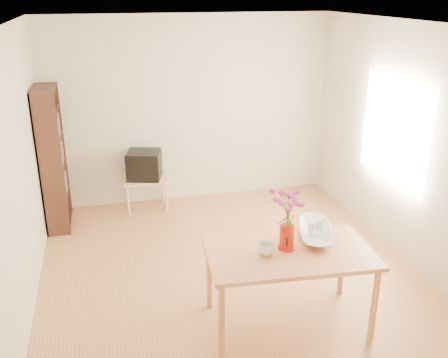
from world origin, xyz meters
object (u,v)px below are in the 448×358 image
object	(u,v)px
table	(289,259)
television	(144,164)
bowl	(316,215)
mug	(266,249)
pitcher	(287,238)

from	to	relation	value
table	television	size ratio (longest dim) A/B	2.88
bowl	mug	bearing A→B (deg)	-157.59
table	bowl	bearing A→B (deg)	37.92
table	pitcher	size ratio (longest dim) A/B	6.72
pitcher	television	distance (m)	3.02
pitcher	television	xyz separation A→B (m)	(-0.97, 2.85, -0.20)
pitcher	bowl	size ratio (longest dim) A/B	0.51
mug	bowl	xyz separation A→B (m)	(0.56, 0.23, 0.16)
mug	television	world-z (taller)	mug
table	pitcher	distance (m)	0.19
pitcher	bowl	bearing A→B (deg)	46.50
table	bowl	size ratio (longest dim) A/B	3.41
pitcher	television	world-z (taller)	pitcher
table	television	world-z (taller)	television
table	pitcher	bearing A→B (deg)	111.10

